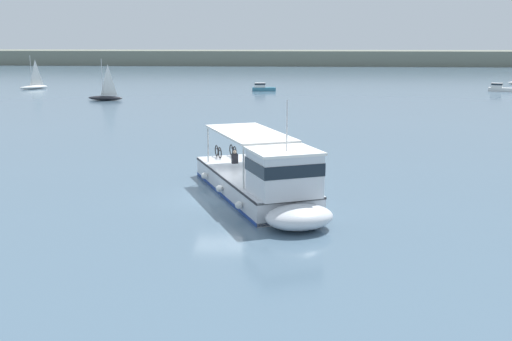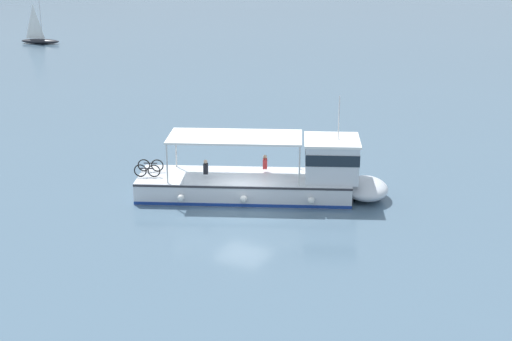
# 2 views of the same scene
# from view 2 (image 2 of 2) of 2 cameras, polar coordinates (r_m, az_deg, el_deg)

# --- Properties ---
(ground_plane) EXTENTS (400.00, 400.00, 0.00)m
(ground_plane) POSITION_cam_2_polar(r_m,az_deg,el_deg) (36.60, -1.01, -2.93)
(ground_plane) COLOR slate
(ferry_main) EXTENTS (7.93, 12.88, 5.32)m
(ferry_main) POSITION_cam_2_polar(r_m,az_deg,el_deg) (37.85, 1.54, -0.58)
(ferry_main) COLOR silver
(ferry_main) RESTS_ON ground
(sailboat_horizon_east) EXTENTS (2.71, 5.00, 5.40)m
(sailboat_horizon_east) POSITION_cam_2_polar(r_m,az_deg,el_deg) (94.18, -16.24, 9.63)
(sailboat_horizon_east) COLOR #232328
(sailboat_horizon_east) RESTS_ON ground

